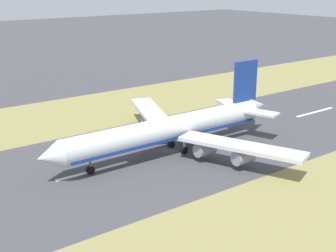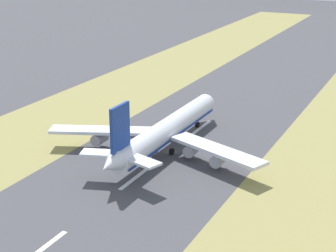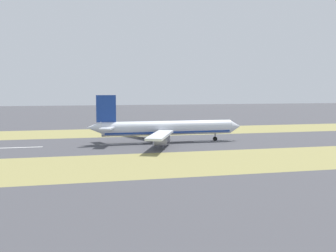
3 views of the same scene
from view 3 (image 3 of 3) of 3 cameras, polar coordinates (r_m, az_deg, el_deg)
name	(u,v)px [view 3 (image 3 of 3)]	position (r m, az deg, el deg)	size (l,w,h in m)	color
ground_plane	(166,143)	(166.24, -0.32, -2.45)	(800.00, 800.00, 0.00)	#424247
grass_median_west	(147,132)	(210.00, -3.10, -0.82)	(40.00, 600.00, 0.01)	olive
grass_median_east	(198,162)	(123.38, 4.43, -5.21)	(40.00, 600.00, 0.01)	olive
centreline_dash_near	(19,148)	(163.43, -20.85, -2.94)	(1.20, 18.00, 0.01)	silver
centreline_dash_mid	(122,144)	(163.06, -6.76, -2.64)	(1.20, 18.00, 0.01)	silver
centreline_dash_far	(213,141)	(172.24, 6.58, -2.21)	(1.20, 18.00, 0.01)	silver
airplane_main_jet	(164,128)	(166.52, -0.64, -0.35)	(64.14, 67.00, 20.20)	silver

